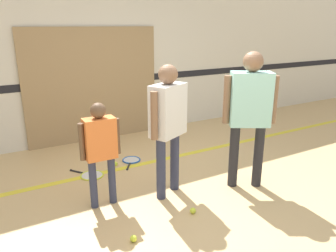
{
  "coord_description": "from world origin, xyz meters",
  "views": [
    {
      "loc": [
        -1.91,
        -2.86,
        1.97
      ],
      "look_at": [
        -0.14,
        0.25,
        0.86
      ],
      "focal_mm": 35.0,
      "sensor_mm": 36.0,
      "label": 1
    }
  ],
  "objects_px": {
    "person_student_left": "(100,144)",
    "racket_second_spare": "(91,175)",
    "person_student_right": "(250,106)",
    "tennis_ball_near_instructor": "(193,211)",
    "tennis_ball_stray_left": "(133,239)",
    "person_instructor": "(168,117)",
    "racket_spare_on_floor": "(131,160)",
    "tennis_ball_by_spare_racket": "(115,164)"
  },
  "relations": [
    {
      "from": "person_instructor",
      "to": "racket_second_spare",
      "type": "xyz_separation_m",
      "value": [
        -0.68,
        0.93,
        -0.95
      ]
    },
    {
      "from": "racket_spare_on_floor",
      "to": "tennis_ball_stray_left",
      "type": "height_order",
      "value": "tennis_ball_stray_left"
    },
    {
      "from": "tennis_ball_by_spare_racket",
      "to": "tennis_ball_stray_left",
      "type": "xyz_separation_m",
      "value": [
        -0.48,
        -1.72,
        0.0
      ]
    },
    {
      "from": "tennis_ball_near_instructor",
      "to": "tennis_ball_stray_left",
      "type": "bearing_deg",
      "value": -170.59
    },
    {
      "from": "racket_spare_on_floor",
      "to": "tennis_ball_stray_left",
      "type": "bearing_deg",
      "value": 10.74
    },
    {
      "from": "person_student_right",
      "to": "racket_second_spare",
      "type": "relative_size",
      "value": 3.11
    },
    {
      "from": "person_student_left",
      "to": "racket_second_spare",
      "type": "xyz_separation_m",
      "value": [
        0.09,
        0.8,
        -0.73
      ]
    },
    {
      "from": "person_student_left",
      "to": "person_student_right",
      "type": "xyz_separation_m",
      "value": [
        1.71,
        -0.43,
        0.3
      ]
    },
    {
      "from": "racket_second_spare",
      "to": "person_instructor",
      "type": "bearing_deg",
      "value": -179.15
    },
    {
      "from": "person_student_right",
      "to": "racket_spare_on_floor",
      "type": "bearing_deg",
      "value": -26.09
    },
    {
      "from": "person_instructor",
      "to": "tennis_ball_stray_left",
      "type": "bearing_deg",
      "value": -164.23
    },
    {
      "from": "tennis_ball_by_spare_racket",
      "to": "tennis_ball_stray_left",
      "type": "height_order",
      "value": "same"
    },
    {
      "from": "racket_spare_on_floor",
      "to": "tennis_ball_by_spare_racket",
      "type": "relative_size",
      "value": 7.42
    },
    {
      "from": "person_student_right",
      "to": "tennis_ball_stray_left",
      "type": "xyz_separation_m",
      "value": [
        -1.69,
        -0.35,
        -1.0
      ]
    },
    {
      "from": "person_student_right",
      "to": "tennis_ball_by_spare_racket",
      "type": "height_order",
      "value": "person_student_right"
    },
    {
      "from": "person_student_right",
      "to": "tennis_ball_by_spare_racket",
      "type": "relative_size",
      "value": 25.42
    },
    {
      "from": "person_student_right",
      "to": "tennis_ball_stray_left",
      "type": "distance_m",
      "value": 2.0
    },
    {
      "from": "person_student_left",
      "to": "racket_second_spare",
      "type": "distance_m",
      "value": 1.08
    },
    {
      "from": "person_student_left",
      "to": "tennis_ball_near_instructor",
      "type": "xyz_separation_m",
      "value": [
        0.78,
        -0.66,
        -0.7
      ]
    },
    {
      "from": "tennis_ball_by_spare_racket",
      "to": "person_student_left",
      "type": "bearing_deg",
      "value": -117.89
    },
    {
      "from": "person_instructor",
      "to": "tennis_ball_near_instructor",
      "type": "bearing_deg",
      "value": -114.3
    },
    {
      "from": "person_student_left",
      "to": "tennis_ball_near_instructor",
      "type": "height_order",
      "value": "person_student_left"
    },
    {
      "from": "racket_second_spare",
      "to": "tennis_ball_near_instructor",
      "type": "bearing_deg",
      "value": 170.06
    },
    {
      "from": "tennis_ball_near_instructor",
      "to": "racket_spare_on_floor",
      "type": "bearing_deg",
      "value": 90.37
    },
    {
      "from": "person_student_right",
      "to": "racket_second_spare",
      "type": "bearing_deg",
      "value": -6.99
    },
    {
      "from": "racket_second_spare",
      "to": "tennis_ball_stray_left",
      "type": "xyz_separation_m",
      "value": [
        -0.07,
        -1.59,
        0.02
      ]
    },
    {
      "from": "person_student_left",
      "to": "person_student_right",
      "type": "distance_m",
      "value": 1.79
    },
    {
      "from": "racket_spare_on_floor",
      "to": "tennis_ball_by_spare_racket",
      "type": "height_order",
      "value": "tennis_ball_by_spare_racket"
    },
    {
      "from": "person_student_left",
      "to": "racket_second_spare",
      "type": "relative_size",
      "value": 2.21
    },
    {
      "from": "person_student_left",
      "to": "racket_spare_on_floor",
      "type": "xyz_separation_m",
      "value": [
        0.77,
        0.99,
        -0.73
      ]
    },
    {
      "from": "person_instructor",
      "to": "person_student_right",
      "type": "relative_size",
      "value": 0.93
    },
    {
      "from": "person_student_left",
      "to": "tennis_ball_by_spare_racket",
      "type": "bearing_deg",
      "value": 62.93
    },
    {
      "from": "tennis_ball_near_instructor",
      "to": "tennis_ball_stray_left",
      "type": "relative_size",
      "value": 1.0
    },
    {
      "from": "tennis_ball_near_instructor",
      "to": "tennis_ball_stray_left",
      "type": "xyz_separation_m",
      "value": [
        -0.76,
        -0.13,
        0.0
      ]
    },
    {
      "from": "person_instructor",
      "to": "person_student_right",
      "type": "distance_m",
      "value": 1.0
    },
    {
      "from": "racket_spare_on_floor",
      "to": "tennis_ball_stray_left",
      "type": "relative_size",
      "value": 7.42
    },
    {
      "from": "person_student_right",
      "to": "tennis_ball_near_instructor",
      "type": "distance_m",
      "value": 1.39
    },
    {
      "from": "person_instructor",
      "to": "person_student_left",
      "type": "relative_size",
      "value": 1.31
    },
    {
      "from": "person_instructor",
      "to": "racket_spare_on_floor",
      "type": "distance_m",
      "value": 1.47
    },
    {
      "from": "person_instructor",
      "to": "tennis_ball_near_instructor",
      "type": "xyz_separation_m",
      "value": [
        0.01,
        -0.53,
        -0.93
      ]
    },
    {
      "from": "person_student_left",
      "to": "racket_spare_on_floor",
      "type": "height_order",
      "value": "person_student_left"
    },
    {
      "from": "tennis_ball_near_instructor",
      "to": "tennis_ball_by_spare_racket",
      "type": "relative_size",
      "value": 1.0
    }
  ]
}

